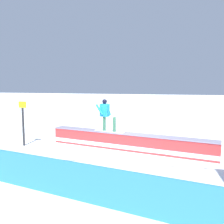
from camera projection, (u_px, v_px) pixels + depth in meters
The scene contains 5 objects.
ground_plane at pixel (127, 150), 10.78m from camera, with size 120.00×120.00×0.00m, color white.
grind_box at pixel (127, 142), 10.74m from camera, with size 7.63×1.86×0.77m.
snowboarder at pixel (106, 114), 11.08m from camera, with size 1.51×0.61×1.48m.
safety_fence at pixel (84, 183), 5.96m from camera, with size 9.02×0.06×0.99m, color blue.
trail_marker at pixel (23, 122), 11.42m from camera, with size 0.40×0.10×2.12m.
Camera 1 is at (-2.28, 10.29, 2.92)m, focal length 38.62 mm.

